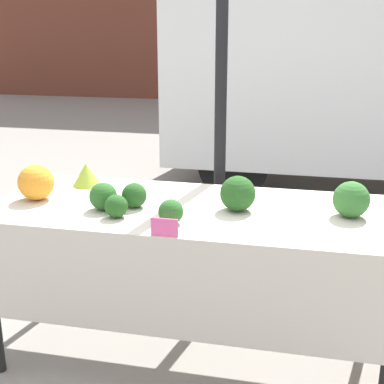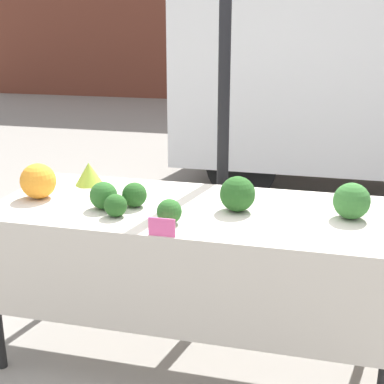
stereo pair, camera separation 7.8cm
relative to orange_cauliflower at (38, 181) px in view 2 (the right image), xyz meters
name	(u,v)px [view 2 (the right image)]	position (x,y,z in m)	size (l,w,h in m)	color
ground_plane	(192,354)	(0.82, 0.05, -0.95)	(40.00, 40.00, 0.00)	gray
tent_pole	(223,127)	(0.86, 0.65, 0.21)	(0.07, 0.07, 2.31)	black
market_table	(189,232)	(0.82, -0.01, -0.20)	(2.02, 0.83, 0.86)	beige
orange_cauliflower	(38,181)	(0.00, 0.00, 0.00)	(0.19, 0.19, 0.19)	orange
romanesco_head	(89,174)	(0.15, 0.29, -0.03)	(0.16, 0.16, 0.13)	#93B238
broccoli_head_0	(104,195)	(0.40, -0.07, -0.02)	(0.14, 0.14, 0.14)	#285B23
broccoli_head_1	(169,211)	(0.77, -0.19, -0.04)	(0.12, 0.12, 0.12)	#285B23
broccoli_head_2	(352,201)	(1.59, 0.08, -0.01)	(0.17, 0.17, 0.17)	#336B2D
broccoli_head_3	(116,205)	(0.50, -0.17, -0.04)	(0.11, 0.11, 0.11)	#23511E
broccoli_head_4	(134,195)	(0.54, -0.01, -0.03)	(0.13, 0.13, 0.13)	#23511E
broccoli_head_5	(238,194)	(1.05, 0.06, -0.01)	(0.18, 0.18, 0.18)	#23511E
price_sign	(162,227)	(0.79, -0.35, -0.05)	(0.12, 0.01, 0.08)	#F45B9E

